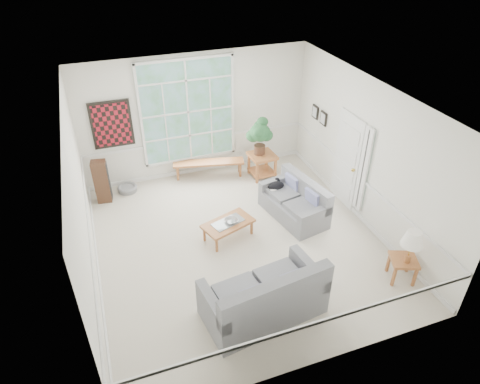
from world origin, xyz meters
name	(u,v)px	position (x,y,z in m)	size (l,w,h in m)	color
floor	(239,242)	(0.00, 0.00, -0.01)	(5.50, 6.00, 0.01)	beige
ceiling	(238,100)	(0.00, 0.00, 3.00)	(5.50, 6.00, 0.02)	white
wall_back	(196,116)	(0.00, 3.00, 1.50)	(5.50, 0.02, 3.00)	white
wall_front	(317,294)	(0.00, -3.00, 1.50)	(5.50, 0.02, 3.00)	white
wall_left	(81,208)	(-2.75, 0.00, 1.50)	(0.02, 6.00, 3.00)	white
wall_right	(367,154)	(2.75, 0.00, 1.50)	(0.02, 6.00, 3.00)	white
window_back	(188,112)	(-0.20, 2.96, 1.65)	(2.30, 0.08, 2.40)	white
entry_door	(347,160)	(2.71, 0.60, 1.05)	(0.08, 0.90, 2.10)	white
door_sidelight	(364,170)	(2.71, -0.03, 1.15)	(0.08, 0.26, 1.90)	white
wall_art	(112,125)	(-1.95, 2.95, 1.60)	(0.90, 0.06, 1.10)	#571017
wall_frame_near	(323,118)	(2.71, 1.75, 1.55)	(0.04, 0.26, 0.32)	black
wall_frame_far	(315,112)	(2.71, 2.15, 1.55)	(0.04, 0.26, 0.32)	black
loveseat_right	(294,200)	(1.40, 0.41, 0.42)	(0.81, 1.56, 0.84)	slate
loveseat_front	(263,290)	(-0.24, -1.84, 0.52)	(1.93, 1.00, 1.04)	slate
coffee_table	(228,230)	(-0.16, 0.20, 0.19)	(1.01, 0.55, 0.38)	#9F5B2F
pewter_bowl	(231,220)	(-0.09, 0.19, 0.41)	(0.31, 0.31, 0.08)	#A4A4AA
window_bench	(209,169)	(0.16, 2.65, 0.20)	(1.74, 0.34, 0.41)	#9F5B2F
end_table	(262,165)	(1.40, 2.20, 0.31)	(0.61, 0.61, 0.61)	#9F5B2F
houseplant	(260,137)	(1.35, 2.26, 1.08)	(0.54, 0.54, 0.93)	#24572F
side_table	(402,269)	(2.40, -1.96, 0.23)	(0.46, 0.46, 0.47)	#9F5B2F
table_lamp	(411,247)	(2.40, -2.03, 0.79)	(0.38, 0.38, 0.66)	silver
pet_bed	(128,188)	(-1.86, 2.65, 0.07)	(0.46, 0.46, 0.13)	slate
floor_speaker	(102,182)	(-2.40, 2.41, 0.51)	(0.32, 0.25, 1.03)	#43281A
cat	(276,185)	(1.21, 0.93, 0.52)	(0.38, 0.27, 0.18)	black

